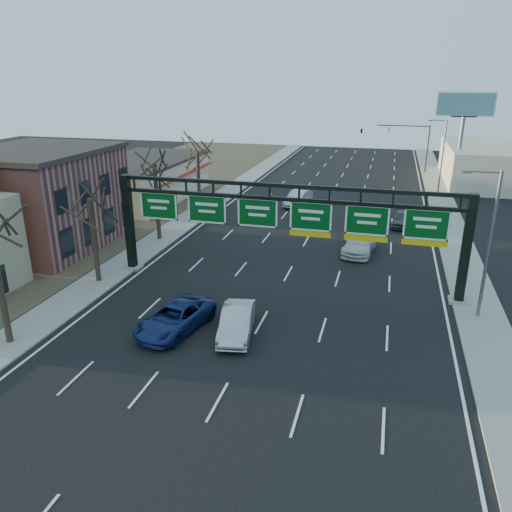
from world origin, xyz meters
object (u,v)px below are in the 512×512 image
(car_white_wagon, at_px, (360,243))
(car_blue_suv, at_px, (175,318))
(sign_gantry, at_px, (286,221))
(car_silver_sedan, at_px, (237,322))

(car_white_wagon, bearing_deg, car_blue_suv, -112.95)
(sign_gantry, distance_m, car_silver_sedan, 8.78)
(car_silver_sedan, height_order, car_white_wagon, car_white_wagon)
(car_blue_suv, bearing_deg, sign_gantry, 72.23)
(car_blue_suv, relative_size, car_white_wagon, 1.01)
(car_blue_suv, height_order, car_white_wagon, car_white_wagon)
(car_blue_suv, relative_size, car_silver_sedan, 1.16)
(car_blue_suv, bearing_deg, car_silver_sedan, 18.70)
(sign_gantry, distance_m, car_white_wagon, 10.18)
(sign_gantry, height_order, car_blue_suv, sign_gantry)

